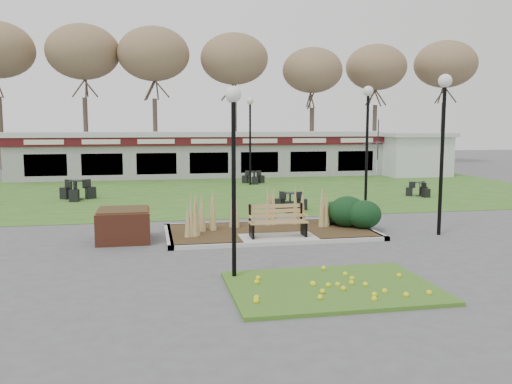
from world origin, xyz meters
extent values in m
plane|color=#515154|center=(0.00, 0.00, 0.00)|extent=(100.00, 100.00, 0.00)
cube|color=#2F5E1D|center=(0.00, 12.00, 0.01)|extent=(34.00, 16.00, 0.02)
cube|color=#386B1E|center=(0.00, -4.60, 0.04)|extent=(4.20, 3.00, 0.08)
cube|color=#362515|center=(0.00, 1.20, 0.06)|extent=(6.22, 3.22, 0.12)
cube|color=#B7B7B2|center=(0.00, -0.41, 0.06)|extent=(6.40, 0.18, 0.12)
cube|color=#B7B7B2|center=(0.00, 2.81, 0.06)|extent=(6.40, 0.18, 0.12)
cube|color=#B7B7B2|center=(-3.11, 1.20, 0.06)|extent=(0.18, 3.40, 0.12)
cube|color=#B7B7B2|center=(3.11, 1.20, 0.06)|extent=(0.18, 3.40, 0.12)
cube|color=#B7B7B2|center=(0.00, 0.15, 0.07)|extent=(2.20, 1.20, 0.13)
cone|color=#A48252|center=(-1.90, 1.60, 0.70)|extent=(0.36, 0.36, 1.15)
cone|color=#A48252|center=(-0.90, 2.00, 0.70)|extent=(0.36, 0.36, 1.15)
cone|color=#A48252|center=(0.20, 2.20, 0.70)|extent=(0.36, 0.36, 1.15)
cone|color=#A48252|center=(1.10, 2.00, 0.70)|extent=(0.36, 0.36, 1.15)
cone|color=#A48252|center=(1.90, 1.60, 0.70)|extent=(0.36, 0.36, 1.15)
cone|color=#A48252|center=(-2.40, 0.80, 0.70)|extent=(0.36, 0.36, 1.15)
ellipsoid|color=black|center=(2.60, 1.40, 0.59)|extent=(1.21, 1.10, 0.99)
ellipsoid|color=black|center=(3.00, 1.00, 0.54)|extent=(1.10, 1.00, 0.90)
ellipsoid|color=black|center=(2.90, 1.90, 0.53)|extent=(1.06, 0.96, 0.86)
ellipsoid|color=black|center=(2.30, 1.90, 0.48)|extent=(0.92, 0.84, 0.76)
cube|color=#A78A4B|center=(0.00, 0.15, 0.56)|extent=(1.70, 0.57, 0.04)
cube|color=#A78A4B|center=(0.00, 0.46, 0.84)|extent=(1.70, 0.13, 0.44)
cube|color=black|center=(-0.78, 0.15, 0.34)|extent=(0.06, 0.55, 0.42)
cube|color=black|center=(0.78, 0.15, 0.34)|extent=(0.06, 0.55, 0.42)
cube|color=black|center=(-0.78, 0.45, 0.81)|extent=(0.06, 0.06, 0.50)
cube|color=black|center=(0.78, 0.45, 0.81)|extent=(0.06, 0.06, 0.50)
cube|color=#A78A4B|center=(-0.82, 0.13, 0.74)|extent=(0.05, 0.50, 0.04)
cube|color=#A78A4B|center=(0.82, 0.13, 0.74)|extent=(0.05, 0.50, 0.04)
cube|color=brown|center=(-4.40, 1.00, 0.45)|extent=(1.50, 1.50, 0.90)
cube|color=#362515|center=(-4.40, 1.00, 0.92)|extent=(1.40, 1.40, 0.06)
cube|color=#959598|center=(0.00, 20.00, 1.30)|extent=(24.00, 3.00, 2.60)
cube|color=#480F13|center=(0.00, 18.45, 2.35)|extent=(24.00, 0.18, 0.55)
cube|color=silver|center=(0.00, 20.00, 2.75)|extent=(24.60, 3.40, 0.30)
cube|color=silver|center=(0.00, 18.34, 2.35)|extent=(22.00, 0.02, 0.28)
cube|color=black|center=(0.00, 18.55, 1.00)|extent=(22.00, 0.10, 1.30)
cube|color=silver|center=(13.50, 18.00, 1.30)|extent=(4.00, 3.00, 2.60)
cube|color=silver|center=(13.50, 18.00, 2.70)|extent=(4.40, 3.40, 0.25)
cylinder|color=#47382B|center=(-9.00, 28.00, 2.59)|extent=(0.36, 0.36, 5.17)
ellipsoid|color=#7C6345|center=(-9.00, 28.00, 8.39)|extent=(5.24, 5.24, 3.93)
cylinder|color=#47382B|center=(-3.00, 28.00, 2.59)|extent=(0.36, 0.36, 5.17)
ellipsoid|color=#7C6345|center=(-3.00, 28.00, 8.39)|extent=(5.24, 5.24, 3.93)
cylinder|color=#47382B|center=(3.00, 28.00, 2.59)|extent=(0.36, 0.36, 5.17)
ellipsoid|color=#7C6345|center=(3.00, 28.00, 8.39)|extent=(5.24, 5.24, 3.93)
cylinder|color=#47382B|center=(9.00, 28.00, 2.59)|extent=(0.36, 0.36, 5.17)
ellipsoid|color=#7C6345|center=(9.00, 28.00, 8.39)|extent=(5.24, 5.24, 3.93)
cylinder|color=#47382B|center=(15.00, 28.00, 2.59)|extent=(0.36, 0.36, 5.17)
ellipsoid|color=#7C6345|center=(15.00, 28.00, 8.39)|extent=(5.24, 5.24, 3.93)
cylinder|color=#47382B|center=(21.00, 28.00, 2.59)|extent=(0.36, 0.36, 5.17)
ellipsoid|color=#7C6345|center=(21.00, 28.00, 8.39)|extent=(5.24, 5.24, 3.93)
cylinder|color=black|center=(-1.86, -3.50, 1.92)|extent=(0.10, 0.10, 3.85)
sphere|color=white|center=(-1.86, -3.50, 4.00)|extent=(0.35, 0.35, 0.35)
cylinder|color=black|center=(5.06, 0.07, 2.24)|extent=(0.11, 0.11, 4.48)
sphere|color=white|center=(5.06, 0.07, 4.66)|extent=(0.40, 0.40, 0.40)
cylinder|color=black|center=(4.80, 5.23, 2.24)|extent=(0.11, 0.11, 4.48)
sphere|color=white|center=(4.80, 5.23, 4.66)|extent=(0.40, 0.40, 0.40)
cylinder|color=black|center=(1.86, 14.56, 2.24)|extent=(0.11, 0.11, 4.48)
sphere|color=white|center=(1.86, 14.56, 4.66)|extent=(0.40, 0.40, 0.40)
cylinder|color=black|center=(-6.85, 10.26, 0.04)|extent=(0.50, 0.50, 0.03)
cylinder|color=black|center=(-6.85, 10.26, 0.44)|extent=(0.06, 0.06, 0.82)
cylinder|color=black|center=(-6.85, 10.26, 0.87)|extent=(0.69, 0.69, 0.03)
cube|color=black|center=(-6.29, 10.55, 0.28)|extent=(0.52, 0.52, 0.53)
cube|color=black|center=(-7.37, 10.61, 0.28)|extent=(0.54, 0.54, 0.53)
cube|color=black|center=(-6.89, 9.64, 0.28)|extent=(0.41, 0.41, 0.53)
cylinder|color=black|center=(2.20, 15.32, 0.03)|extent=(0.41, 0.41, 0.03)
cylinder|color=black|center=(2.20, 15.32, 0.37)|extent=(0.05, 0.05, 0.68)
cylinder|color=black|center=(2.20, 15.32, 0.71)|extent=(0.56, 0.56, 0.02)
cube|color=black|center=(2.66, 15.55, 0.24)|extent=(0.43, 0.43, 0.43)
cube|color=black|center=(1.77, 15.60, 0.24)|extent=(0.44, 0.44, 0.43)
cube|color=black|center=(2.17, 14.80, 0.24)|extent=(0.34, 0.34, 0.43)
cylinder|color=black|center=(1.77, 5.44, 0.03)|extent=(0.41, 0.41, 0.03)
cylinder|color=black|center=(1.77, 5.44, 0.36)|extent=(0.05, 0.05, 0.67)
cylinder|color=black|center=(1.77, 5.44, 0.71)|extent=(0.56, 0.56, 0.02)
cube|color=black|center=(2.27, 5.54, 0.23)|extent=(0.37, 0.37, 0.43)
cube|color=black|center=(1.43, 5.82, 0.23)|extent=(0.44, 0.44, 0.43)
cube|color=black|center=(1.60, 4.95, 0.23)|extent=(0.40, 0.40, 0.43)
cylinder|color=black|center=(8.84, 8.41, 0.03)|extent=(0.38, 0.38, 0.03)
cylinder|color=black|center=(8.84, 8.41, 0.34)|extent=(0.04, 0.04, 0.62)
cylinder|color=black|center=(8.84, 8.41, 0.66)|extent=(0.52, 0.52, 0.02)
cube|color=black|center=(9.21, 8.71, 0.22)|extent=(0.41, 0.41, 0.40)
cube|color=black|center=(8.39, 8.60, 0.22)|extent=(0.38, 0.38, 0.40)
cube|color=black|center=(8.90, 7.94, 0.22)|extent=(0.33, 0.33, 0.40)
cylinder|color=black|center=(8.70, 13.00, 1.10)|extent=(0.06, 0.06, 2.20)
imported|color=#325DAF|center=(8.70, 13.00, 1.61)|extent=(2.34, 2.37, 1.85)
camera|label=1|loc=(-3.62, -14.90, 3.37)|focal=38.00mm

